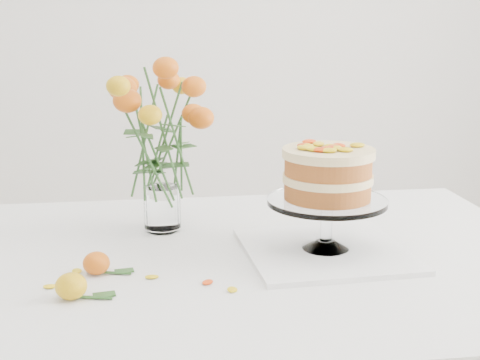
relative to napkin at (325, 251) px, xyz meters
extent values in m
cube|color=tan|center=(-0.23, 0.01, -0.03)|extent=(1.40, 0.90, 0.04)
cylinder|color=tan|center=(0.39, 0.38, -0.41)|extent=(0.06, 0.06, 0.71)
cube|color=white|center=(-0.23, 0.01, -0.01)|extent=(1.42, 0.92, 0.01)
cube|color=white|center=(-0.23, 0.47, -0.11)|extent=(1.42, 0.01, 0.20)
cube|color=white|center=(0.00, 0.00, 0.00)|extent=(0.34, 0.34, 0.01)
cylinder|color=white|center=(0.00, 0.00, 0.06)|extent=(0.02, 0.02, 0.08)
cylinder|color=white|center=(0.00, 0.00, 0.11)|extent=(0.24, 0.24, 0.01)
cylinder|color=#AB5F26|center=(0.00, 0.00, 0.13)|extent=(0.21, 0.21, 0.03)
cylinder|color=beige|center=(0.00, 0.00, 0.15)|extent=(0.22, 0.22, 0.02)
cylinder|color=#AB5F26|center=(0.00, 0.00, 0.18)|extent=(0.21, 0.21, 0.03)
cylinder|color=beige|center=(0.00, 0.00, 0.20)|extent=(0.23, 0.23, 0.02)
cylinder|color=white|center=(-0.33, 0.20, 0.00)|extent=(0.07, 0.07, 0.01)
cylinder|color=white|center=(-0.33, 0.20, 0.05)|extent=(0.08, 0.08, 0.09)
ellipsoid|color=gold|center=(-0.49, -0.16, 0.02)|extent=(0.05, 0.05, 0.05)
cylinder|color=#2B5622|center=(-0.45, -0.17, 0.00)|extent=(0.06, 0.02, 0.01)
ellipsoid|color=#D4610A|center=(-0.46, -0.05, 0.02)|extent=(0.05, 0.05, 0.04)
cylinder|color=#2B5622|center=(-0.42, -0.06, 0.00)|extent=(0.06, 0.02, 0.01)
ellipsoid|color=yellow|center=(-0.35, -0.09, 0.00)|extent=(0.03, 0.02, 0.00)
ellipsoid|color=yellow|center=(-0.25, -0.13, 0.00)|extent=(0.03, 0.02, 0.00)
ellipsoid|color=yellow|center=(-0.21, -0.17, 0.00)|extent=(0.03, 0.02, 0.00)
ellipsoid|color=yellow|center=(-0.49, -0.04, 0.00)|extent=(0.03, 0.02, 0.00)
ellipsoid|color=yellow|center=(-0.53, -0.11, 0.00)|extent=(0.03, 0.02, 0.00)
ellipsoid|color=yellow|center=(0.07, -0.07, 0.00)|extent=(0.03, 0.02, 0.00)
camera|label=1|loc=(-0.35, -1.25, 0.46)|focal=50.00mm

